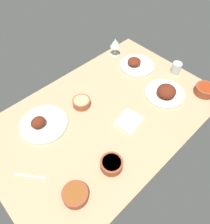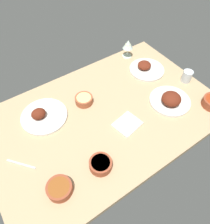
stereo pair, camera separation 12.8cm
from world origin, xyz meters
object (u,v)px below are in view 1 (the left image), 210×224
at_px(wine_glass, 115,44).
at_px(fork_loose, 30,176).
at_px(plate_near_viewer, 43,124).
at_px(bowl_sauce, 205,90).
at_px(bowl_soup, 75,195).
at_px(plate_center_main, 166,92).
at_px(plate_far_side, 136,65).
at_px(bowl_cream, 112,164).
at_px(folded_napkin, 129,121).
at_px(water_tumbler, 176,68).
at_px(bowl_potatoes, 82,102).

xyz_separation_m(wine_glass, fork_loose, (1.00, 0.40, -0.10)).
relative_size(plate_near_viewer, fork_loose, 1.69).
distance_m(bowl_sauce, fork_loose, 1.17).
relative_size(bowl_sauce, wine_glass, 0.92).
relative_size(bowl_soup, bowl_sauce, 0.95).
distance_m(plate_center_main, plate_far_side, 0.33).
distance_m(plate_near_viewer, plate_center_main, 0.79).
distance_m(bowl_sauce, bowl_cream, 0.80).
height_order(plate_near_viewer, folded_napkin, plate_near_viewer).
relative_size(bowl_cream, water_tumbler, 1.44).
bearing_deg(bowl_potatoes, plate_near_viewer, -7.59).
distance_m(plate_near_viewer, bowl_cream, 0.47).
height_order(bowl_sauce, wine_glass, wine_glass).
distance_m(plate_far_side, fork_loose, 1.03).
height_order(bowl_potatoes, water_tumbler, water_tumbler).
xyz_separation_m(bowl_cream, fork_loose, (0.33, -0.24, -0.02)).
distance_m(bowl_soup, wine_glass, 1.10).
xyz_separation_m(plate_far_side, bowl_soup, (0.91, 0.43, 0.01)).
bearing_deg(folded_napkin, bowl_potatoes, -67.98).
bearing_deg(bowl_sauce, plate_near_viewer, -29.06).
relative_size(bowl_potatoes, water_tumbler, 1.37).
bearing_deg(bowl_cream, bowl_potatoes, -110.12).
bearing_deg(bowl_soup, plate_far_side, -154.77).
bearing_deg(bowl_cream, folded_napkin, -154.75).
relative_size(bowl_cream, wine_glass, 0.83).
distance_m(plate_far_side, folded_napkin, 0.51).
relative_size(bowl_cream, fork_loose, 0.71).
height_order(plate_far_side, bowl_soup, plate_far_side).
bearing_deg(wine_glass, bowl_potatoes, 23.06).
height_order(bowl_sauce, folded_napkin, bowl_sauce).
height_order(plate_near_viewer, plate_far_side, plate_near_viewer).
xyz_separation_m(folded_napkin, fork_loose, (0.60, -0.11, -0.00)).
height_order(bowl_potatoes, fork_loose, bowl_potatoes).
distance_m(bowl_soup, bowl_potatoes, 0.56).
bearing_deg(folded_napkin, wine_glass, -127.83).
height_order(bowl_soup, bowl_sauce, bowl_sauce).
relative_size(plate_far_side, bowl_cream, 2.13).
height_order(bowl_soup, water_tumbler, water_tumbler).
distance_m(bowl_sauce, water_tumbler, 0.25).
height_order(plate_far_side, wine_glass, wine_glass).
distance_m(plate_center_main, bowl_potatoes, 0.54).
bearing_deg(bowl_cream, bowl_soup, -1.99).
bearing_deg(fork_loose, water_tumbler, 48.31).
height_order(bowl_sauce, water_tumbler, water_tumbler).
bearing_deg(plate_near_viewer, plate_far_side, 178.48).
distance_m(plate_center_main, folded_napkin, 0.33).
relative_size(plate_near_viewer, water_tumbler, 3.42).
relative_size(plate_near_viewer, wine_glass, 1.97).
bearing_deg(plate_far_side, bowl_potatoes, 1.53).
distance_m(plate_center_main, bowl_soup, 0.83).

